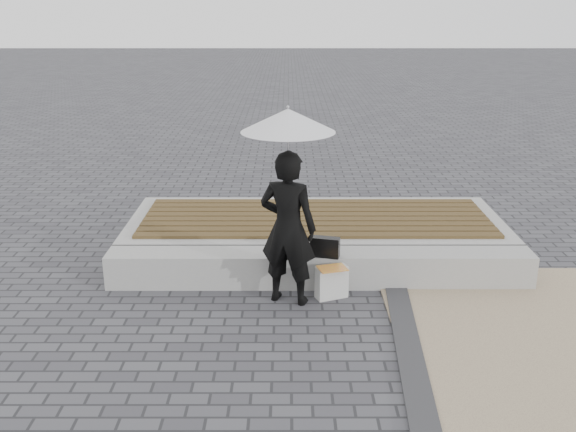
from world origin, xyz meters
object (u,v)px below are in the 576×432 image
object	(u,v)px
seating_ledge	(320,267)
handbag	(325,247)
canvas_tote	(332,282)
woman	(288,228)
parasol	(288,120)

from	to	relation	value
seating_ledge	handbag	bearing A→B (deg)	-72.70
canvas_tote	handbag	bearing A→B (deg)	83.71
woman	canvas_tote	size ratio (longest dim) A/B	4.61
woman	parasol	size ratio (longest dim) A/B	1.37
seating_ledge	canvas_tote	distance (m)	0.42
seating_ledge	woman	distance (m)	0.90
woman	parasol	world-z (taller)	parasol
handbag	canvas_tote	size ratio (longest dim) A/B	0.89
woman	parasol	distance (m)	1.17
woman	handbag	size ratio (longest dim) A/B	5.19
seating_ledge	woman	bearing A→B (deg)	-128.21
woman	canvas_tote	distance (m)	0.84
handbag	seating_ledge	bearing A→B (deg)	121.38
seating_ledge	parasol	bearing A→B (deg)	-128.21
parasol	handbag	distance (m)	1.61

